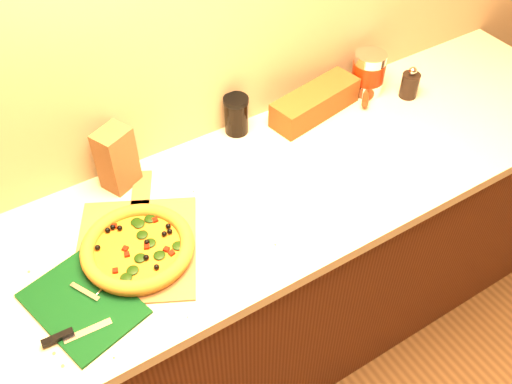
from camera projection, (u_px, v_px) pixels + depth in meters
name	position (u px, v px, depth m)	size (l,w,h in m)	color
cabinet	(236.00, 292.00, 2.06)	(2.80, 0.65, 0.86)	#411C0D
countertop	(232.00, 207.00, 1.74)	(2.84, 0.68, 0.04)	beige
pizza_peel	(137.00, 244.00, 1.60)	(0.46, 0.53, 0.01)	brown
pizza	(138.00, 248.00, 1.56)	(0.31, 0.31, 0.04)	#B6842D
cutting_board	(82.00, 305.00, 1.46)	(0.29, 0.35, 0.02)	#053210
bottle_cap	(148.00, 277.00, 1.53)	(0.03, 0.03, 0.01)	black
pepper_grinder	(410.00, 84.00, 2.07)	(0.07, 0.07, 0.12)	black
rolling_pin	(369.00, 73.00, 2.16)	(0.30, 0.31, 0.06)	#5F2710
coffee_canister	(368.00, 73.00, 2.06)	(0.12, 0.12, 0.16)	silver
bread_bag	(315.00, 103.00, 2.00)	(0.35, 0.11, 0.09)	#633012
paper_bag	(117.00, 159.00, 1.71)	(0.10, 0.08, 0.20)	brown
dark_jar	(236.00, 115.00, 1.91)	(0.09, 0.09, 0.14)	black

